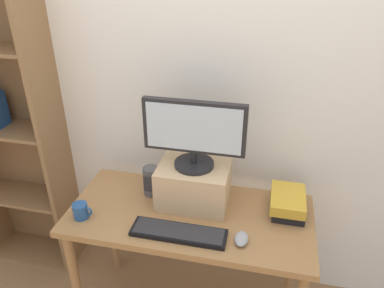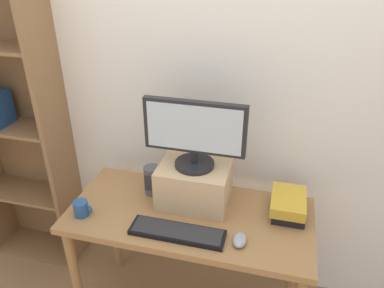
{
  "view_description": "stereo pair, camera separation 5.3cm",
  "coord_description": "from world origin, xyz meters",
  "px_view_note": "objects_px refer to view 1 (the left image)",
  "views": [
    {
      "loc": [
        0.35,
        -1.49,
        1.99
      ],
      "look_at": [
        0.0,
        0.04,
        1.14
      ],
      "focal_mm": 35.0,
      "sensor_mm": 36.0,
      "label": 1
    },
    {
      "loc": [
        0.4,
        -1.48,
        1.99
      ],
      "look_at": [
        0.0,
        0.04,
        1.14
      ],
      "focal_mm": 35.0,
      "sensor_mm": 36.0,
      "label": 2
    }
  ],
  "objects_px": {
    "riser_box": "(195,184)",
    "keyboard": "(179,233)",
    "desk": "(190,228)",
    "desk_speaker": "(151,181)",
    "coffee_mug": "(81,211)",
    "book_stack": "(288,203)",
    "computer_monitor": "(195,133)",
    "computer_mouse": "(241,239)",
    "bookshelf_unit": "(7,126)"
  },
  "relations": [
    {
      "from": "desk",
      "to": "riser_box",
      "type": "bearing_deg",
      "value": 88.42
    },
    {
      "from": "riser_box",
      "to": "coffee_mug",
      "type": "bearing_deg",
      "value": -153.9
    },
    {
      "from": "computer_mouse",
      "to": "desk_speaker",
      "type": "xyz_separation_m",
      "value": [
        -0.53,
        0.27,
        0.07
      ]
    },
    {
      "from": "bookshelf_unit",
      "to": "book_stack",
      "type": "relative_size",
      "value": 8.02
    },
    {
      "from": "keyboard",
      "to": "coffee_mug",
      "type": "bearing_deg",
      "value": 178.26
    },
    {
      "from": "keyboard",
      "to": "desk_speaker",
      "type": "distance_m",
      "value": 0.38
    },
    {
      "from": "desk",
      "to": "keyboard",
      "type": "relative_size",
      "value": 2.73
    },
    {
      "from": "computer_monitor",
      "to": "bookshelf_unit",
      "type": "bearing_deg",
      "value": 171.84
    },
    {
      "from": "coffee_mug",
      "to": "bookshelf_unit",
      "type": "bearing_deg",
      "value": 147.73
    },
    {
      "from": "computer_monitor",
      "to": "desk_speaker",
      "type": "distance_m",
      "value": 0.41
    },
    {
      "from": "computer_mouse",
      "to": "book_stack",
      "type": "height_order",
      "value": "book_stack"
    },
    {
      "from": "desk",
      "to": "computer_mouse",
      "type": "height_order",
      "value": "computer_mouse"
    },
    {
      "from": "book_stack",
      "to": "coffee_mug",
      "type": "xyz_separation_m",
      "value": [
        -1.02,
        -0.28,
        -0.01
      ]
    },
    {
      "from": "computer_monitor",
      "to": "computer_mouse",
      "type": "distance_m",
      "value": 0.55
    },
    {
      "from": "bookshelf_unit",
      "to": "coffee_mug",
      "type": "height_order",
      "value": "bookshelf_unit"
    },
    {
      "from": "desk",
      "to": "desk_speaker",
      "type": "distance_m",
      "value": 0.33
    },
    {
      "from": "riser_box",
      "to": "book_stack",
      "type": "height_order",
      "value": "riser_box"
    },
    {
      "from": "desk",
      "to": "coffee_mug",
      "type": "bearing_deg",
      "value": -163.52
    },
    {
      "from": "desk_speaker",
      "to": "keyboard",
      "type": "bearing_deg",
      "value": -51.58
    },
    {
      "from": "keyboard",
      "to": "book_stack",
      "type": "bearing_deg",
      "value": 30.03
    },
    {
      "from": "riser_box",
      "to": "keyboard",
      "type": "bearing_deg",
      "value": -93.56
    },
    {
      "from": "bookshelf_unit",
      "to": "desk_speaker",
      "type": "height_order",
      "value": "bookshelf_unit"
    },
    {
      "from": "bookshelf_unit",
      "to": "computer_mouse",
      "type": "height_order",
      "value": "bookshelf_unit"
    },
    {
      "from": "desk",
      "to": "coffee_mug",
      "type": "relative_size",
      "value": 12.17
    },
    {
      "from": "desk",
      "to": "bookshelf_unit",
      "type": "distance_m",
      "value": 1.29
    },
    {
      "from": "desk",
      "to": "computer_mouse",
      "type": "xyz_separation_m",
      "value": [
        0.28,
        -0.15,
        0.12
      ]
    },
    {
      "from": "keyboard",
      "to": "bookshelf_unit",
      "type": "bearing_deg",
      "value": 159.49
    },
    {
      "from": "computer_monitor",
      "to": "desk_speaker",
      "type": "bearing_deg",
      "value": 176.29
    },
    {
      "from": "desk",
      "to": "desk_speaker",
      "type": "bearing_deg",
      "value": 154.15
    },
    {
      "from": "riser_box",
      "to": "computer_mouse",
      "type": "height_order",
      "value": "riser_box"
    },
    {
      "from": "desk",
      "to": "bookshelf_unit",
      "type": "bearing_deg",
      "value": 167.15
    },
    {
      "from": "desk_speaker",
      "to": "coffee_mug",
      "type": "bearing_deg",
      "value": -135.89
    },
    {
      "from": "riser_box",
      "to": "keyboard",
      "type": "xyz_separation_m",
      "value": [
        -0.02,
        -0.28,
        -0.1
      ]
    },
    {
      "from": "bookshelf_unit",
      "to": "keyboard",
      "type": "height_order",
      "value": "bookshelf_unit"
    },
    {
      "from": "desk_speaker",
      "to": "bookshelf_unit",
      "type": "bearing_deg",
      "value": 170.71
    },
    {
      "from": "computer_mouse",
      "to": "coffee_mug",
      "type": "bearing_deg",
      "value": -179.88
    },
    {
      "from": "desk",
      "to": "desk_speaker",
      "type": "xyz_separation_m",
      "value": [
        -0.24,
        0.12,
        0.18
      ]
    },
    {
      "from": "keyboard",
      "to": "desk_speaker",
      "type": "xyz_separation_m",
      "value": [
        -0.23,
        0.29,
        0.07
      ]
    },
    {
      "from": "riser_box",
      "to": "computer_mouse",
      "type": "xyz_separation_m",
      "value": [
        0.28,
        -0.26,
        -0.09
      ]
    },
    {
      "from": "computer_mouse",
      "to": "book_stack",
      "type": "bearing_deg",
      "value": 52.87
    },
    {
      "from": "coffee_mug",
      "to": "book_stack",
      "type": "bearing_deg",
      "value": 15.18
    },
    {
      "from": "riser_box",
      "to": "desk_speaker",
      "type": "distance_m",
      "value": 0.25
    },
    {
      "from": "desk",
      "to": "computer_monitor",
      "type": "height_order",
      "value": "computer_monitor"
    },
    {
      "from": "bookshelf_unit",
      "to": "coffee_mug",
      "type": "bearing_deg",
      "value": -32.27
    },
    {
      "from": "bookshelf_unit",
      "to": "computer_monitor",
      "type": "height_order",
      "value": "bookshelf_unit"
    },
    {
      "from": "riser_box",
      "to": "desk_speaker",
      "type": "xyz_separation_m",
      "value": [
        -0.25,
        0.01,
        -0.03
      ]
    },
    {
      "from": "riser_box",
      "to": "keyboard",
      "type": "height_order",
      "value": "riser_box"
    },
    {
      "from": "coffee_mug",
      "to": "riser_box",
      "type": "bearing_deg",
      "value": 26.1
    },
    {
      "from": "coffee_mug",
      "to": "desk_speaker",
      "type": "distance_m",
      "value": 0.4
    },
    {
      "from": "desk",
      "to": "computer_monitor",
      "type": "xyz_separation_m",
      "value": [
        0.0,
        0.1,
        0.51
      ]
    }
  ]
}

